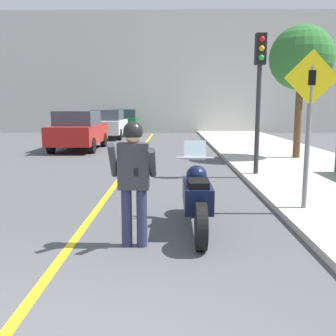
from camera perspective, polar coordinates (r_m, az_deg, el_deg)
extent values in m
cube|color=yellow|center=(8.41, -8.75, -3.45)|extent=(0.12, 36.00, 0.01)
cube|color=beige|center=(28.21, -0.97, 14.22)|extent=(28.00, 1.20, 8.58)
cylinder|color=black|center=(4.91, 5.04, -8.86)|extent=(0.14, 0.63, 0.63)
cylinder|color=black|center=(6.48, 3.94, -4.37)|extent=(0.14, 0.63, 0.63)
cube|color=#0C1433|center=(5.63, 4.44, -4.05)|extent=(0.40, 1.12, 0.36)
sphere|color=#0C1433|center=(5.73, 4.37, -1.17)|extent=(0.32, 0.32, 0.32)
cube|color=black|center=(5.34, 4.65, -2.38)|extent=(0.28, 0.48, 0.10)
cylinder|color=silver|center=(6.10, 4.15, 1.56)|extent=(0.62, 0.03, 0.03)
cube|color=silver|center=(6.15, 4.12, 2.76)|extent=(0.36, 0.12, 0.31)
cylinder|color=#282D4C|center=(5.02, -6.30, -7.53)|extent=(0.14, 0.14, 0.78)
cylinder|color=#282D4C|center=(5.00, -4.01, -7.56)|extent=(0.14, 0.14, 0.78)
cube|color=#333338|center=(4.86, -5.28, 0.29)|extent=(0.40, 0.22, 0.60)
cylinder|color=#333338|center=(4.78, -8.40, 1.18)|extent=(0.09, 0.37, 0.47)
cylinder|color=#333338|center=(4.71, -2.41, 0.78)|extent=(0.09, 0.42, 0.42)
sphere|color=tan|center=(4.81, -5.35, 4.97)|extent=(0.22, 0.22, 0.22)
sphere|color=black|center=(4.81, -5.36, 5.55)|extent=(0.26, 0.26, 0.26)
cube|color=black|center=(4.58, -4.88, -0.62)|extent=(0.06, 0.05, 0.11)
cylinder|color=slate|center=(6.76, 20.52, 4.19)|extent=(0.08, 0.08, 2.39)
cube|color=yellow|center=(6.73, 21.07, 12.71)|extent=(0.91, 0.02, 0.91)
cube|color=black|center=(6.72, 21.12, 12.72)|extent=(0.12, 0.01, 0.24)
cylinder|color=#2D2D30|center=(9.98, 13.59, 9.25)|extent=(0.12, 0.12, 3.54)
cube|color=black|center=(10.07, 13.92, 17.18)|extent=(0.26, 0.22, 0.76)
sphere|color=red|center=(9.98, 14.14, 18.51)|extent=(0.14, 0.14, 0.14)
sphere|color=gold|center=(9.95, 14.09, 17.27)|extent=(0.14, 0.14, 0.14)
sphere|color=green|center=(9.92, 14.04, 16.01)|extent=(0.14, 0.14, 0.14)
cylinder|color=brown|center=(13.68, 19.20, 7.00)|extent=(0.24, 0.24, 2.62)
sphere|color=#2D6B2D|center=(13.77, 19.67, 15.56)|extent=(2.12, 2.12, 2.12)
cylinder|color=black|center=(18.25, -14.91, 4.16)|extent=(0.22, 0.64, 0.64)
cylinder|color=black|center=(17.88, -9.78, 4.24)|extent=(0.22, 0.64, 0.64)
cylinder|color=black|center=(15.77, -17.42, 3.30)|extent=(0.22, 0.64, 0.64)
cylinder|color=black|center=(15.34, -11.52, 3.38)|extent=(0.22, 0.64, 0.64)
cube|color=#B21E19|center=(16.76, -13.41, 5.10)|extent=(1.80, 4.20, 0.76)
cube|color=#38424C|center=(16.56, -13.64, 7.40)|extent=(1.58, 2.18, 0.60)
cylinder|color=black|center=(24.11, -10.46, 5.48)|extent=(0.22, 0.64, 0.64)
cylinder|color=black|center=(23.85, -6.53, 5.53)|extent=(0.22, 0.64, 0.64)
cylinder|color=black|center=(21.57, -11.78, 5.01)|extent=(0.22, 0.64, 0.64)
cylinder|color=black|center=(21.28, -7.40, 5.08)|extent=(0.22, 0.64, 0.64)
cube|color=white|center=(22.66, -9.05, 6.25)|extent=(1.80, 4.20, 0.76)
cube|color=#38424C|center=(22.47, -9.16, 7.96)|extent=(1.58, 2.18, 0.60)
cylinder|color=black|center=(30.04, -7.64, 6.26)|extent=(0.22, 0.64, 0.64)
cylinder|color=black|center=(29.84, -4.47, 6.30)|extent=(0.22, 0.64, 0.64)
cylinder|color=black|center=(27.46, -8.42, 5.98)|extent=(0.22, 0.64, 0.64)
cylinder|color=black|center=(27.26, -4.96, 6.02)|extent=(0.22, 0.64, 0.64)
cube|color=#1E6033|center=(28.62, -6.38, 6.91)|extent=(1.80, 4.20, 0.76)
cube|color=#38424C|center=(28.43, -6.44, 8.26)|extent=(1.58, 2.18, 0.60)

